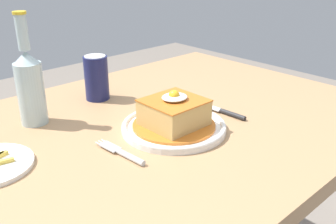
% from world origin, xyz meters
% --- Properties ---
extents(dining_table, '(1.19, 0.82, 0.76)m').
position_xyz_m(dining_table, '(0.00, 0.00, 0.64)').
color(dining_table, '#A87F56').
rests_on(dining_table, ground_plane).
extents(main_plate, '(0.24, 0.24, 0.02)m').
position_xyz_m(main_plate, '(0.01, -0.06, 0.77)').
color(main_plate, white).
rests_on(main_plate, dining_table).
extents(sandwich_meal, '(0.19, 0.19, 0.09)m').
position_xyz_m(sandwich_meal, '(0.01, -0.06, 0.80)').
color(sandwich_meal, '#C66B23').
rests_on(sandwich_meal, main_plate).
extents(fork, '(0.03, 0.14, 0.01)m').
position_xyz_m(fork, '(-0.15, -0.08, 0.76)').
color(fork, silver).
rests_on(fork, dining_table).
extents(knife, '(0.02, 0.17, 0.01)m').
position_xyz_m(knife, '(0.18, -0.08, 0.76)').
color(knife, '#262628').
rests_on(knife, dining_table).
extents(soda_can, '(0.07, 0.07, 0.12)m').
position_xyz_m(soda_can, '(0.00, 0.23, 0.82)').
color(soda_can, '#191E51').
rests_on(soda_can, dining_table).
extents(beer_bottle_clear, '(0.06, 0.06, 0.27)m').
position_xyz_m(beer_bottle_clear, '(-0.20, 0.20, 0.86)').
color(beer_bottle_clear, '#ADC6CC').
rests_on(beer_bottle_clear, dining_table).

